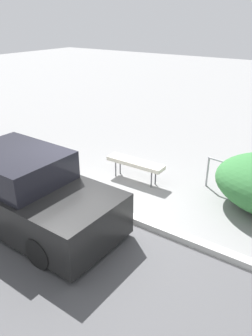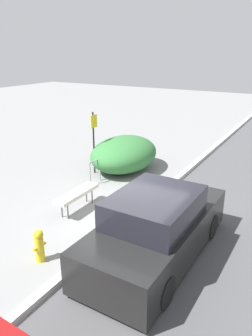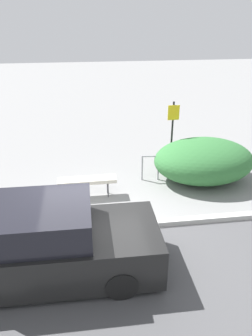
# 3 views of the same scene
# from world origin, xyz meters

# --- Properties ---
(ground_plane) EXTENTS (60.00, 60.00, 0.00)m
(ground_plane) POSITION_xyz_m (0.00, 0.00, 0.00)
(ground_plane) COLOR gray
(curb) EXTENTS (60.00, 0.20, 0.13)m
(curb) POSITION_xyz_m (0.00, 0.00, 0.07)
(curb) COLOR #B7B7B2
(curb) RESTS_ON ground_plane
(bench) EXTENTS (1.63, 0.40, 0.57)m
(bench) POSITION_xyz_m (-0.15, 1.65, 0.51)
(bench) COLOR #515156
(bench) RESTS_ON ground_plane
(bike_rack) EXTENTS (0.55, 0.11, 0.83)m
(bike_rack) POSITION_xyz_m (1.80, 2.42, 0.50)
(bike_rack) COLOR #99999E
(bike_rack) RESTS_ON ground_plane
(sign_post) EXTENTS (0.36, 0.08, 2.30)m
(sign_post) POSITION_xyz_m (2.60, 3.00, 1.38)
(sign_post) COLOR black
(sign_post) RESTS_ON ground_plane
(fire_hydrant) EXTENTS (0.36, 0.22, 0.77)m
(fire_hydrant) POSITION_xyz_m (-2.50, 0.83, 0.41)
(fire_hydrant) COLOR gold
(fire_hydrant) RESTS_ON ground_plane
(shrub_hedge) EXTENTS (3.06, 2.29, 1.30)m
(shrub_hedge) POSITION_xyz_m (3.41, 2.20, 0.65)
(shrub_hedge) COLOR #337038
(shrub_hedge) RESTS_ON ground_plane
(parked_car_near) EXTENTS (4.37, 1.84, 1.57)m
(parked_car_near) POSITION_xyz_m (-1.04, -1.28, 0.70)
(parked_car_near) COLOR black
(parked_car_near) RESTS_ON ground_plane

